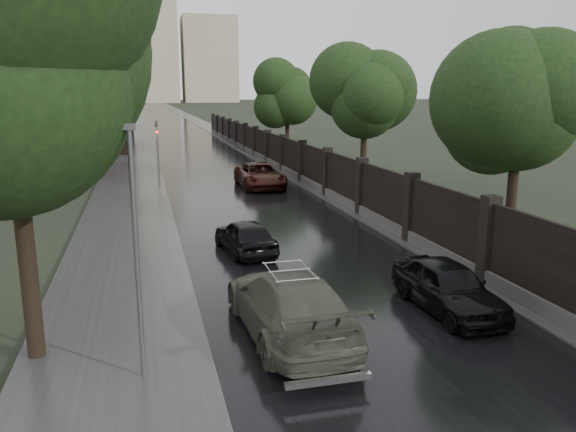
{
  "coord_description": "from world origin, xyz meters",
  "views": [
    {
      "loc": [
        -5.19,
        -9.05,
        5.66
      ],
      "look_at": [
        -0.48,
        9.08,
        1.5
      ],
      "focal_mm": 35.0,
      "sensor_mm": 36.0,
      "label": 1
    }
  ],
  "objects_px": {
    "car_right_far": "(260,175)",
    "tree_left_near": "(5,51)",
    "volga_sedan": "(289,304)",
    "hatchback_left": "(245,236)",
    "tree_left_far": "(94,98)",
    "tree_right_b": "(365,104)",
    "car_right_near": "(448,286)",
    "traffic_light": "(158,148)",
    "tree_right_c": "(287,100)",
    "tree_right_a": "(519,113)",
    "lamp_post": "(136,254)"
  },
  "relations": [
    {
      "from": "tree_right_c",
      "to": "tree_left_near",
      "type": "bearing_deg",
      "value": -112.2
    },
    {
      "from": "tree_left_near",
      "to": "hatchback_left",
      "type": "height_order",
      "value": "tree_left_near"
    },
    {
      "from": "tree_left_near",
      "to": "tree_right_c",
      "type": "height_order",
      "value": "tree_left_near"
    },
    {
      "from": "tree_right_b",
      "to": "tree_right_c",
      "type": "height_order",
      "value": "same"
    },
    {
      "from": "lamp_post",
      "to": "hatchback_left",
      "type": "distance_m",
      "value": 9.52
    },
    {
      "from": "lamp_post",
      "to": "hatchback_left",
      "type": "height_order",
      "value": "lamp_post"
    },
    {
      "from": "tree_left_near",
      "to": "tree_right_a",
      "type": "xyz_separation_m",
      "value": [
        15.1,
        5.0,
        -1.47
      ]
    },
    {
      "from": "tree_left_near",
      "to": "car_right_far",
      "type": "height_order",
      "value": "tree_left_near"
    },
    {
      "from": "tree_left_far",
      "to": "tree_right_b",
      "type": "distance_m",
      "value": 17.45
    },
    {
      "from": "volga_sedan",
      "to": "hatchback_left",
      "type": "height_order",
      "value": "volga_sedan"
    },
    {
      "from": "lamp_post",
      "to": "traffic_light",
      "type": "bearing_deg",
      "value": 87.32
    },
    {
      "from": "tree_left_near",
      "to": "tree_right_c",
      "type": "distance_m",
      "value": 39.99
    },
    {
      "from": "volga_sedan",
      "to": "hatchback_left",
      "type": "distance_m",
      "value": 7.1
    },
    {
      "from": "car_right_far",
      "to": "car_right_near",
      "type": "bearing_deg",
      "value": -88.3
    },
    {
      "from": "tree_right_c",
      "to": "tree_right_a",
      "type": "bearing_deg",
      "value": -90.0
    },
    {
      "from": "tree_right_a",
      "to": "car_right_near",
      "type": "relative_size",
      "value": 1.77
    },
    {
      "from": "traffic_light",
      "to": "hatchback_left",
      "type": "distance_m",
      "value": 15.23
    },
    {
      "from": "tree_right_a",
      "to": "tree_right_c",
      "type": "xyz_separation_m",
      "value": [
        0.0,
        32.0,
        0.0
      ]
    },
    {
      "from": "tree_right_b",
      "to": "traffic_light",
      "type": "bearing_deg",
      "value": 165.76
    },
    {
      "from": "car_right_far",
      "to": "tree_left_near",
      "type": "bearing_deg",
      "value": -114.38
    },
    {
      "from": "volga_sedan",
      "to": "tree_right_a",
      "type": "bearing_deg",
      "value": -154.78
    },
    {
      "from": "tree_right_b",
      "to": "car_right_far",
      "type": "relative_size",
      "value": 1.33
    },
    {
      "from": "tree_left_far",
      "to": "car_right_far",
      "type": "distance_m",
      "value": 12.3
    },
    {
      "from": "tree_right_a",
      "to": "tree_right_b",
      "type": "xyz_separation_m",
      "value": [
        0.0,
        14.0,
        0.0
      ]
    },
    {
      "from": "tree_left_far",
      "to": "tree_right_a",
      "type": "distance_m",
      "value": 26.91
    },
    {
      "from": "volga_sedan",
      "to": "car_right_near",
      "type": "height_order",
      "value": "volga_sedan"
    },
    {
      "from": "hatchback_left",
      "to": "volga_sedan",
      "type": "bearing_deg",
      "value": 80.21
    },
    {
      "from": "tree_left_far",
      "to": "car_right_far",
      "type": "relative_size",
      "value": 1.4
    },
    {
      "from": "traffic_light",
      "to": "tree_right_c",
      "type": "bearing_deg",
      "value": 51.82
    },
    {
      "from": "tree_left_near",
      "to": "car_right_near",
      "type": "distance_m",
      "value": 11.52
    },
    {
      "from": "volga_sedan",
      "to": "car_right_near",
      "type": "relative_size",
      "value": 1.35
    },
    {
      "from": "tree_left_far",
      "to": "volga_sedan",
      "type": "distance_m",
      "value": 28.03
    },
    {
      "from": "tree_right_a",
      "to": "hatchback_left",
      "type": "bearing_deg",
      "value": 167.41
    },
    {
      "from": "tree_right_c",
      "to": "hatchback_left",
      "type": "distance_m",
      "value": 31.63
    },
    {
      "from": "tree_right_b",
      "to": "car_right_far",
      "type": "xyz_separation_m",
      "value": [
        -5.9,
        1.78,
        -4.22
      ]
    },
    {
      "from": "lamp_post",
      "to": "car_right_near",
      "type": "relative_size",
      "value": 1.29
    },
    {
      "from": "tree_right_a",
      "to": "hatchback_left",
      "type": "distance_m",
      "value": 10.46
    },
    {
      "from": "tree_left_far",
      "to": "hatchback_left",
      "type": "height_order",
      "value": "tree_left_far"
    },
    {
      "from": "car_right_near",
      "to": "hatchback_left",
      "type": "bearing_deg",
      "value": 119.71
    },
    {
      "from": "tree_right_b",
      "to": "car_right_near",
      "type": "bearing_deg",
      "value": -105.37
    },
    {
      "from": "hatchback_left",
      "to": "car_right_far",
      "type": "xyz_separation_m",
      "value": [
        3.4,
        13.7,
        0.11
      ]
    },
    {
      "from": "tree_right_b",
      "to": "hatchback_left",
      "type": "xyz_separation_m",
      "value": [
        -9.3,
        -11.92,
        -4.32
      ]
    },
    {
      "from": "hatchback_left",
      "to": "car_right_far",
      "type": "relative_size",
      "value": 0.7
    },
    {
      "from": "tree_right_a",
      "to": "tree_right_c",
      "type": "bearing_deg",
      "value": 90.0
    },
    {
      "from": "tree_left_near",
      "to": "tree_right_a",
      "type": "distance_m",
      "value": 15.97
    },
    {
      "from": "tree_left_near",
      "to": "car_right_far",
      "type": "relative_size",
      "value": 1.73
    },
    {
      "from": "tree_left_far",
      "to": "car_right_near",
      "type": "xyz_separation_m",
      "value": [
        10.38,
        -26.61,
        -4.57
      ]
    },
    {
      "from": "tree_left_far",
      "to": "tree_left_near",
      "type": "bearing_deg",
      "value": -89.15
    },
    {
      "from": "tree_left_far",
      "to": "tree_right_c",
      "type": "distance_m",
      "value": 18.45
    },
    {
      "from": "tree_right_b",
      "to": "tree_right_c",
      "type": "xyz_separation_m",
      "value": [
        0.0,
        18.0,
        0.0
      ]
    }
  ]
}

